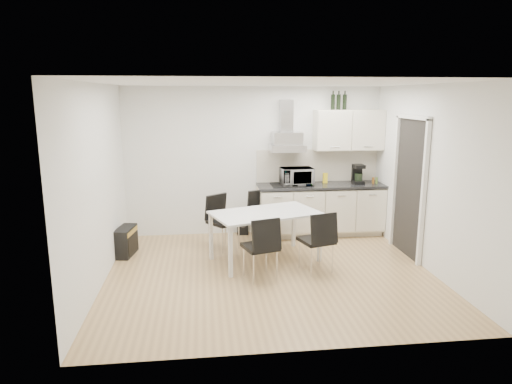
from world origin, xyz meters
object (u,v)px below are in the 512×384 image
Objects in this scene: chair_near_right at (316,241)px; kitchenette at (322,189)px; chair_far_left at (224,223)px; floor_speaker at (243,225)px; dining_table at (265,217)px; guitar_amp at (126,241)px; chair_far_right at (264,218)px; chair_near_left at (260,247)px.

kitchenette is at bearing 56.06° from chair_near_right.
chair_far_left is 2.77× the size of floor_speaker.
chair_far_left is at bearing 115.70° from dining_table.
dining_table is 3.09× the size of guitar_amp.
chair_far_right is (-1.09, -0.37, -0.39)m from kitchenette.
dining_table is 1.97× the size of chair_near_right.
chair_far_right is 1.44m from chair_near_right.
chair_far_right is 0.68m from floor_speaker.
chair_far_left is (-1.78, -0.60, -0.39)m from kitchenette.
dining_table is 0.86m from chair_near_right.
guitar_amp is at bearing 143.76° from chair_near_right.
dining_table reaches higher than guitar_amp.
kitchenette reaches higher than chair_near_left.
chair_far_left is 1.00× the size of chair_far_right.
chair_far_left is at bearing 121.91° from chair_near_right.
chair_near_right reaches higher than floor_speaker.
chair_far_left is at bearing -2.63° from chair_far_right.
dining_table is 0.74m from chair_near_left.
dining_table is at bearing 97.11° from chair_far_left.
chair_near_left is at bearing -125.56° from kitchenette.
chair_near_left is 0.84m from chair_near_right.
kitchenette is at bearing 22.01° from guitar_amp.
chair_far_right and chair_near_left have the same top height.
guitar_amp is (-1.96, 1.18, -0.22)m from chair_near_left.
chair_far_right is at bearing 18.53° from guitar_amp.
chair_far_right reaches higher than dining_table.
chair_near_right is (-0.53, -1.71, -0.39)m from kitchenette.
chair_far_left and chair_far_right have the same top height.
chair_near_left is (0.43, -1.28, 0.00)m from chair_far_left.
kitchenette is 2.86× the size of chair_far_right.
chair_far_right is at bearing 64.77° from dining_table.
chair_near_left is 1.57× the size of guitar_amp.
chair_near_left is at bearing 71.15° from chair_far_left.
kitchenette is 1.57m from floor_speaker.
dining_table is 0.87m from chair_far_left.
floor_speaker is at bearing -152.89° from chair_far_left.
chair_far_left is 1.66m from chair_near_right.
chair_near_left is at bearing 59.07° from chair_far_right.
kitchenette reaches higher than chair_far_right.
dining_table reaches higher than floor_speaker.
guitar_amp is at bearing -12.57° from chair_far_right.
chair_far_left is (-0.59, 0.60, -0.24)m from dining_table.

